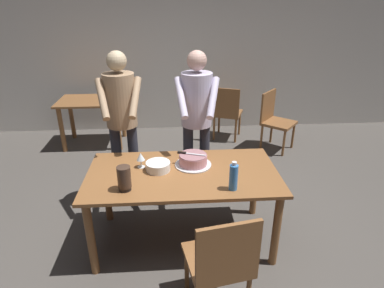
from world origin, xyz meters
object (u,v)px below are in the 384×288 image
at_px(wine_glass_near, 141,157).
at_px(person_standing_beside, 121,114).
at_px(plate_stack, 158,166).
at_px(water_bottle, 234,177).
at_px(cake_on_platter, 193,160).
at_px(background_table, 92,110).
at_px(chair_near_side, 221,261).
at_px(background_chair_1, 227,111).
at_px(background_chair_0, 275,118).
at_px(hurricane_lamp, 124,178).
at_px(main_dining_table, 183,182).
at_px(cake_knife, 186,153).
at_px(person_cutting_cake, 197,114).

bearing_deg(wine_glass_near, person_standing_beside, 111.79).
xyz_separation_m(plate_stack, water_bottle, (0.62, -0.36, 0.07)).
bearing_deg(cake_on_platter, background_table, 121.97).
xyz_separation_m(chair_near_side, background_chair_1, (0.60, 3.30, 0.00)).
height_order(plate_stack, person_standing_beside, person_standing_beside).
xyz_separation_m(background_chair_0, background_chair_1, (-0.68, 0.41, 0.00)).
relative_size(plate_stack, hurricane_lamp, 1.05).
bearing_deg(chair_near_side, background_chair_0, 66.25).
xyz_separation_m(background_table, background_chair_1, (2.15, 0.05, -0.09)).
xyz_separation_m(main_dining_table, hurricane_lamp, (-0.48, -0.26, 0.21)).
height_order(wine_glass_near, person_standing_beside, person_standing_beside).
relative_size(plate_stack, background_chair_1, 0.24).
xyz_separation_m(cake_knife, wine_glass_near, (-0.41, -0.03, -0.01)).
distance_m(cake_on_platter, background_table, 2.71).
height_order(cake_on_platter, person_cutting_cake, person_cutting_cake).
height_order(plate_stack, person_cutting_cake, person_cutting_cake).
distance_m(wine_glass_near, hurricane_lamp, 0.40).
bearing_deg(background_chair_0, person_cutting_cake, -133.38).
height_order(person_cutting_cake, chair_near_side, person_cutting_cake).
bearing_deg(chair_near_side, cake_on_platter, 97.58).
bearing_deg(hurricane_lamp, plate_stack, 50.41).
xyz_separation_m(wine_glass_near, background_chair_1, (1.20, 2.35, -0.36)).
bearing_deg(person_standing_beside, main_dining_table, -48.81).
relative_size(wine_glass_near, chair_near_side, 0.16).
relative_size(plate_stack, person_standing_beside, 0.13).
distance_m(cake_on_platter, wine_glass_near, 0.48).
relative_size(main_dining_table, background_chair_0, 1.90).
relative_size(plate_stack, person_cutting_cake, 0.13).
bearing_deg(background_table, person_cutting_cake, -49.46).
distance_m(water_bottle, person_standing_beside, 1.43).
relative_size(cake_on_platter, hurricane_lamp, 1.62).
relative_size(cake_on_platter, background_table, 0.34).
xyz_separation_m(cake_knife, background_chair_1, (0.79, 2.32, -0.37)).
bearing_deg(wine_glass_near, water_bottle, -29.28).
relative_size(plate_stack, chair_near_side, 0.24).
bearing_deg(water_bottle, wine_glass_near, 150.72).
relative_size(cake_on_platter, plate_stack, 1.55).
height_order(wine_glass_near, background_chair_1, background_chair_1).
height_order(water_bottle, background_table, water_bottle).
xyz_separation_m(cake_knife, chair_near_side, (0.20, -0.98, -0.37)).
bearing_deg(water_bottle, background_table, 122.26).
xyz_separation_m(plate_stack, person_standing_beside, (-0.39, 0.64, 0.29)).
xyz_separation_m(cake_on_platter, water_bottle, (0.29, -0.44, 0.06)).
bearing_deg(chair_near_side, water_bottle, 72.02).
distance_m(cake_knife, background_table, 2.66).
relative_size(person_cutting_cake, background_chair_1, 1.91).
relative_size(person_standing_beside, background_chair_1, 1.91).
bearing_deg(cake_on_platter, person_cutting_cake, 82.10).
bearing_deg(hurricane_lamp, wine_glass_near, 75.16).
height_order(wine_glass_near, chair_near_side, chair_near_side).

